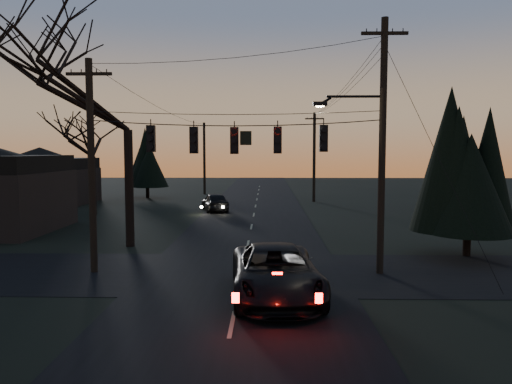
{
  "coord_description": "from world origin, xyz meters",
  "views": [
    {
      "loc": [
        0.97,
        -9.69,
        4.91
      ],
      "look_at": [
        0.57,
        9.28,
        3.32
      ],
      "focal_mm": 35.0,
      "sensor_mm": 36.0,
      "label": 1
    }
  ],
  "objects_px": {
    "sedan_oncoming_a": "(215,202)",
    "bare_tree_left": "(127,82)",
    "utility_pole_left": "(94,272)",
    "suv_near": "(276,273)",
    "utility_pole_far_r": "(314,202)",
    "utility_pole_right": "(380,273)",
    "evergreen_right": "(470,164)",
    "utility_pole_far_l": "(205,194)"
  },
  "relations": [
    {
      "from": "utility_pole_right",
      "to": "suv_near",
      "type": "bearing_deg",
      "value": -141.0
    },
    {
      "from": "suv_near",
      "to": "sedan_oncoming_a",
      "type": "relative_size",
      "value": 1.39
    },
    {
      "from": "utility_pole_far_r",
      "to": "bare_tree_left",
      "type": "height_order",
      "value": "bare_tree_left"
    },
    {
      "from": "evergreen_right",
      "to": "sedan_oncoming_a",
      "type": "relative_size",
      "value": 1.68
    },
    {
      "from": "utility_pole_left",
      "to": "suv_near",
      "type": "distance_m",
      "value": 8.09
    },
    {
      "from": "utility_pole_right",
      "to": "sedan_oncoming_a",
      "type": "relative_size",
      "value": 2.28
    },
    {
      "from": "utility_pole_right",
      "to": "utility_pole_far_l",
      "type": "relative_size",
      "value": 1.25
    },
    {
      "from": "utility_pole_left",
      "to": "utility_pole_far_l",
      "type": "distance_m",
      "value": 36.0
    },
    {
      "from": "utility_pole_left",
      "to": "utility_pole_far_l",
      "type": "xyz_separation_m",
      "value": [
        0.0,
        36.0,
        0.0
      ]
    },
    {
      "from": "utility_pole_far_l",
      "to": "suv_near",
      "type": "height_order",
      "value": "utility_pole_far_l"
    },
    {
      "from": "utility_pole_far_l",
      "to": "bare_tree_left",
      "type": "bearing_deg",
      "value": -90.05
    },
    {
      "from": "utility_pole_far_r",
      "to": "sedan_oncoming_a",
      "type": "bearing_deg",
      "value": -138.66
    },
    {
      "from": "bare_tree_left",
      "to": "sedan_oncoming_a",
      "type": "height_order",
      "value": "bare_tree_left"
    },
    {
      "from": "evergreen_right",
      "to": "utility_pole_far_l",
      "type": "bearing_deg",
      "value": 116.55
    },
    {
      "from": "utility_pole_far_r",
      "to": "evergreen_right",
      "type": "distance_m",
      "value": 25.42
    },
    {
      "from": "utility_pole_far_r",
      "to": "suv_near",
      "type": "relative_size",
      "value": 1.39
    },
    {
      "from": "utility_pole_far_r",
      "to": "sedan_oncoming_a",
      "type": "height_order",
      "value": "utility_pole_far_r"
    },
    {
      "from": "utility_pole_far_r",
      "to": "utility_pole_far_l",
      "type": "distance_m",
      "value": 14.01
    },
    {
      "from": "sedan_oncoming_a",
      "to": "utility_pole_right",
      "type": "bearing_deg",
      "value": 98.09
    },
    {
      "from": "sedan_oncoming_a",
      "to": "suv_near",
      "type": "bearing_deg",
      "value": 85.61
    },
    {
      "from": "bare_tree_left",
      "to": "suv_near",
      "type": "height_order",
      "value": "bare_tree_left"
    },
    {
      "from": "bare_tree_left",
      "to": "evergreen_right",
      "type": "distance_m",
      "value": 16.93
    },
    {
      "from": "sedan_oncoming_a",
      "to": "bare_tree_left",
      "type": "bearing_deg",
      "value": 64.19
    },
    {
      "from": "utility_pole_left",
      "to": "suv_near",
      "type": "xyz_separation_m",
      "value": [
        7.28,
        -3.42,
        0.85
      ]
    },
    {
      "from": "utility_pole_right",
      "to": "evergreen_right",
      "type": "xyz_separation_m",
      "value": [
        4.79,
        3.4,
        4.28
      ]
    },
    {
      "from": "utility_pole_right",
      "to": "bare_tree_left",
      "type": "relative_size",
      "value": 0.84
    },
    {
      "from": "utility_pole_far_l",
      "to": "bare_tree_left",
      "type": "relative_size",
      "value": 0.67
    },
    {
      "from": "sedan_oncoming_a",
      "to": "utility_pole_far_l",
      "type": "bearing_deg",
      "value": -94.92
    },
    {
      "from": "utility_pole_left",
      "to": "sedan_oncoming_a",
      "type": "xyz_separation_m",
      "value": [
        2.8,
        20.35,
        0.75
      ]
    },
    {
      "from": "sedan_oncoming_a",
      "to": "utility_pole_left",
      "type": "bearing_deg",
      "value": 67.1
    },
    {
      "from": "utility_pole_far_r",
      "to": "utility_pole_far_l",
      "type": "bearing_deg",
      "value": 145.18
    },
    {
      "from": "evergreen_right",
      "to": "utility_pole_right",
      "type": "bearing_deg",
      "value": -144.6
    },
    {
      "from": "utility_pole_far_r",
      "to": "suv_near",
      "type": "distance_m",
      "value": 31.71
    },
    {
      "from": "utility_pole_far_l",
      "to": "suv_near",
      "type": "distance_m",
      "value": 40.09
    },
    {
      "from": "bare_tree_left",
      "to": "sedan_oncoming_a",
      "type": "xyz_separation_m",
      "value": [
        2.83,
        14.9,
        -7.56
      ]
    },
    {
      "from": "utility_pole_left",
      "to": "utility_pole_far_r",
      "type": "distance_m",
      "value": 30.27
    },
    {
      "from": "bare_tree_left",
      "to": "evergreen_right",
      "type": "xyz_separation_m",
      "value": [
        16.31,
        -2.05,
        -4.04
      ]
    },
    {
      "from": "suv_near",
      "to": "bare_tree_left",
      "type": "bearing_deg",
      "value": 125.33
    },
    {
      "from": "utility_pole_right",
      "to": "evergreen_right",
      "type": "height_order",
      "value": "evergreen_right"
    },
    {
      "from": "utility_pole_left",
      "to": "sedan_oncoming_a",
      "type": "distance_m",
      "value": 20.55
    },
    {
      "from": "utility_pole_far_r",
      "to": "bare_tree_left",
      "type": "relative_size",
      "value": 0.72
    },
    {
      "from": "utility_pole_far_r",
      "to": "suv_near",
      "type": "xyz_separation_m",
      "value": [
        -4.22,
        -31.42,
        0.85
      ]
    }
  ]
}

